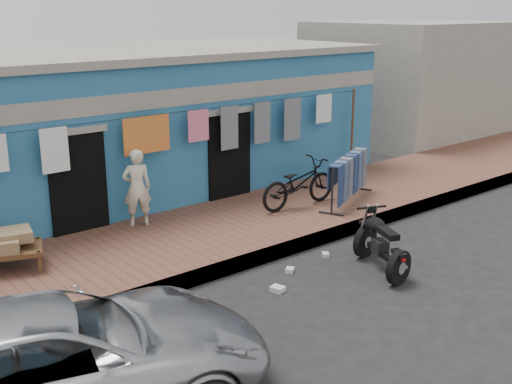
{
  "coord_description": "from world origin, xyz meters",
  "views": [
    {
      "loc": [
        -6.94,
        -6.35,
        4.33
      ],
      "look_at": [
        0.0,
        2.0,
        1.15
      ],
      "focal_mm": 45.0,
      "sensor_mm": 36.0,
      "label": 1
    }
  ],
  "objects_px": {
    "car": "(58,358)",
    "seated_person": "(137,188)",
    "bicycle": "(298,178)",
    "motorcycle": "(382,242)",
    "jeans_rack": "(348,178)"
  },
  "relations": [
    {
      "from": "bicycle",
      "to": "motorcycle",
      "type": "relative_size",
      "value": 1.16
    },
    {
      "from": "jeans_rack",
      "to": "bicycle",
      "type": "bearing_deg",
      "value": 158.54
    },
    {
      "from": "seated_person",
      "to": "motorcycle",
      "type": "xyz_separation_m",
      "value": [
        2.35,
        -4.01,
        -0.5
      ]
    },
    {
      "from": "seated_person",
      "to": "jeans_rack",
      "type": "relative_size",
      "value": 0.71
    },
    {
      "from": "car",
      "to": "seated_person",
      "type": "height_order",
      "value": "seated_person"
    },
    {
      "from": "bicycle",
      "to": "seated_person",
      "type": "bearing_deg",
      "value": 73.16
    },
    {
      "from": "seated_person",
      "to": "jeans_rack",
      "type": "xyz_separation_m",
      "value": [
        4.24,
        -1.5,
        -0.24
      ]
    },
    {
      "from": "bicycle",
      "to": "car",
      "type": "bearing_deg",
      "value": 118.14
    },
    {
      "from": "car",
      "to": "jeans_rack",
      "type": "height_order",
      "value": "car"
    },
    {
      "from": "bicycle",
      "to": "jeans_rack",
      "type": "height_order",
      "value": "bicycle"
    },
    {
      "from": "bicycle",
      "to": "jeans_rack",
      "type": "relative_size",
      "value": 0.89
    },
    {
      "from": "bicycle",
      "to": "motorcycle",
      "type": "height_order",
      "value": "bicycle"
    },
    {
      "from": "bicycle",
      "to": "motorcycle",
      "type": "bearing_deg",
      "value": 166.0
    },
    {
      "from": "motorcycle",
      "to": "seated_person",
      "type": "bearing_deg",
      "value": 143.78
    },
    {
      "from": "jeans_rack",
      "to": "car",
      "type": "bearing_deg",
      "value": -159.69
    }
  ]
}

